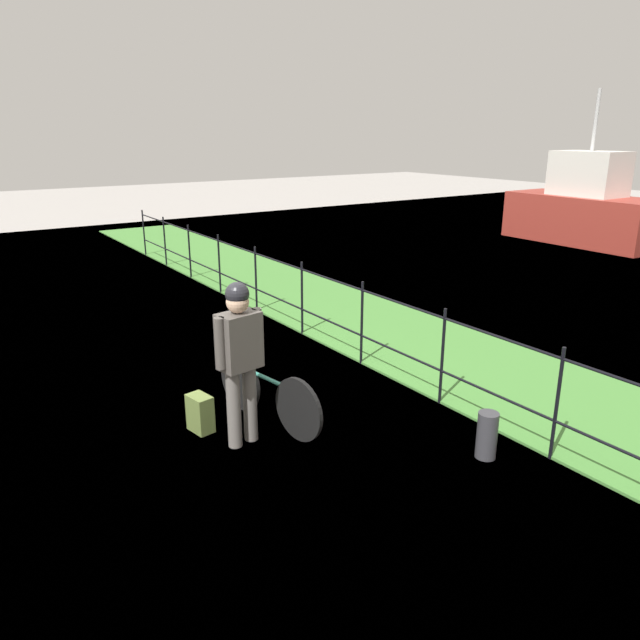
{
  "coord_description": "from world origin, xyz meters",
  "views": [
    {
      "loc": [
        6.01,
        -2.36,
        3.03
      ],
      "look_at": [
        0.42,
        1.4,
        0.9
      ],
      "focal_mm": 33.57,
      "sensor_mm": 36.0,
      "label": 1
    }
  ],
  "objects_px": {
    "cyclist_person": "(240,350)",
    "moored_boat_near": "(584,209)",
    "mooring_bollard": "(487,435)",
    "bicycle_main": "(267,393)",
    "backpack_on_paving": "(200,413)",
    "wooden_crate": "(245,345)",
    "terrier_dog": "(246,328)"
  },
  "relations": [
    {
      "from": "terrier_dog",
      "to": "backpack_on_paving",
      "type": "distance_m",
      "value": 1.02
    },
    {
      "from": "cyclist_person",
      "to": "bicycle_main",
      "type": "bearing_deg",
      "value": 120.16
    },
    {
      "from": "terrier_dog",
      "to": "mooring_bollard",
      "type": "height_order",
      "value": "terrier_dog"
    },
    {
      "from": "bicycle_main",
      "to": "mooring_bollard",
      "type": "bearing_deg",
      "value": 37.87
    },
    {
      "from": "wooden_crate",
      "to": "mooring_bollard",
      "type": "bearing_deg",
      "value": 34.19
    },
    {
      "from": "terrier_dog",
      "to": "moored_boat_near",
      "type": "xyz_separation_m",
      "value": [
        -4.38,
        12.84,
        -0.07
      ]
    },
    {
      "from": "bicycle_main",
      "to": "moored_boat_near",
      "type": "relative_size",
      "value": 0.39
    },
    {
      "from": "terrier_dog",
      "to": "cyclist_person",
      "type": "bearing_deg",
      "value": -32.18
    },
    {
      "from": "wooden_crate",
      "to": "cyclist_person",
      "type": "bearing_deg",
      "value": -30.8
    },
    {
      "from": "backpack_on_paving",
      "to": "moored_boat_near",
      "type": "distance_m",
      "value": 14.2
    },
    {
      "from": "bicycle_main",
      "to": "terrier_dog",
      "type": "relative_size",
      "value": 5.1
    },
    {
      "from": "terrier_dog",
      "to": "cyclist_person",
      "type": "relative_size",
      "value": 0.19
    },
    {
      "from": "wooden_crate",
      "to": "terrier_dog",
      "type": "bearing_deg",
      "value": 9.81
    },
    {
      "from": "moored_boat_near",
      "to": "terrier_dog",
      "type": "bearing_deg",
      "value": -71.18
    },
    {
      "from": "bicycle_main",
      "to": "terrier_dog",
      "type": "distance_m",
      "value": 0.73
    },
    {
      "from": "terrier_dog",
      "to": "mooring_bollard",
      "type": "relative_size",
      "value": 0.69
    },
    {
      "from": "terrier_dog",
      "to": "moored_boat_near",
      "type": "height_order",
      "value": "moored_boat_near"
    },
    {
      "from": "bicycle_main",
      "to": "mooring_bollard",
      "type": "distance_m",
      "value": 2.3
    },
    {
      "from": "wooden_crate",
      "to": "backpack_on_paving",
      "type": "height_order",
      "value": "wooden_crate"
    },
    {
      "from": "cyclist_person",
      "to": "mooring_bollard",
      "type": "distance_m",
      "value": 2.53
    },
    {
      "from": "backpack_on_paving",
      "to": "moored_boat_near",
      "type": "height_order",
      "value": "moored_boat_near"
    },
    {
      "from": "moored_boat_near",
      "to": "wooden_crate",
      "type": "bearing_deg",
      "value": -71.28
    },
    {
      "from": "backpack_on_paving",
      "to": "mooring_bollard",
      "type": "height_order",
      "value": "mooring_bollard"
    },
    {
      "from": "backpack_on_paving",
      "to": "mooring_bollard",
      "type": "bearing_deg",
      "value": 35.1
    },
    {
      "from": "bicycle_main",
      "to": "backpack_on_paving",
      "type": "xyz_separation_m",
      "value": [
        -0.24,
        -0.67,
        -0.16
      ]
    },
    {
      "from": "cyclist_person",
      "to": "moored_boat_near",
      "type": "xyz_separation_m",
      "value": [
        -4.95,
        13.2,
        -0.07
      ]
    },
    {
      "from": "wooden_crate",
      "to": "bicycle_main",
      "type": "bearing_deg",
      "value": 9.81
    },
    {
      "from": "bicycle_main",
      "to": "terrier_dog",
      "type": "height_order",
      "value": "terrier_dog"
    },
    {
      "from": "wooden_crate",
      "to": "backpack_on_paving",
      "type": "relative_size",
      "value": 0.88
    },
    {
      "from": "wooden_crate",
      "to": "cyclist_person",
      "type": "height_order",
      "value": "cyclist_person"
    },
    {
      "from": "cyclist_person",
      "to": "backpack_on_paving",
      "type": "relative_size",
      "value": 4.21
    },
    {
      "from": "mooring_bollard",
      "to": "bicycle_main",
      "type": "bearing_deg",
      "value": -142.13
    }
  ]
}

